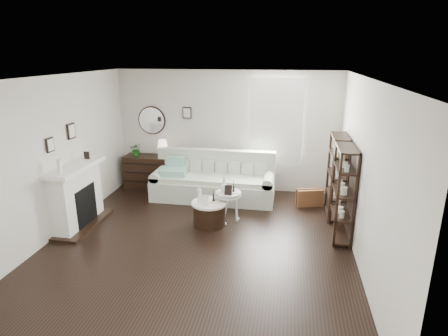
% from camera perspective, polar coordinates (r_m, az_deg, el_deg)
% --- Properties ---
extents(room, '(5.50, 5.50, 5.50)m').
position_cam_1_polar(room, '(8.29, 5.35, 7.02)').
color(room, black).
rests_on(room, ground).
extents(fireplace, '(0.50, 1.40, 1.84)m').
position_cam_1_polar(fireplace, '(7.28, -21.42, -4.25)').
color(fireplace, white).
rests_on(fireplace, ground).
extents(shelf_unit_far, '(0.30, 0.80, 1.60)m').
position_cam_1_polar(shelf_unit_far, '(7.40, 16.83, -1.26)').
color(shelf_unit_far, black).
rests_on(shelf_unit_far, ground).
extents(shelf_unit_near, '(0.30, 0.80, 1.60)m').
position_cam_1_polar(shelf_unit_near, '(6.56, 17.67, -3.71)').
color(shelf_unit_near, black).
rests_on(shelf_unit_near, ground).
extents(sofa, '(2.61, 0.90, 1.02)m').
position_cam_1_polar(sofa, '(8.14, -1.56, -2.29)').
color(sofa, beige).
rests_on(sofa, ground).
extents(quilt, '(0.60, 0.51, 0.14)m').
position_cam_1_polar(quilt, '(8.15, -7.66, -0.52)').
color(quilt, '#299666').
rests_on(quilt, sofa).
extents(suitcase, '(0.56, 0.31, 0.36)m').
position_cam_1_polar(suitcase, '(7.97, 12.89, -4.40)').
color(suitcase, brown).
rests_on(suitcase, ground).
extents(dresser, '(1.15, 0.49, 0.77)m').
position_cam_1_polar(dresser, '(8.92, -11.17, -0.55)').
color(dresser, black).
rests_on(dresser, ground).
extents(table_lamp, '(0.29, 0.29, 0.39)m').
position_cam_1_polar(table_lamp, '(8.65, -9.31, 3.00)').
color(table_lamp, white).
rests_on(table_lamp, dresser).
extents(potted_plant, '(0.33, 0.31, 0.31)m').
position_cam_1_polar(potted_plant, '(8.84, -13.22, 2.78)').
color(potted_plant, '#185519').
rests_on(potted_plant, dresser).
extents(drum_table, '(0.65, 0.65, 0.45)m').
position_cam_1_polar(drum_table, '(6.91, -2.25, -6.93)').
color(drum_table, black).
rests_on(drum_table, ground).
extents(pedestal_table, '(0.48, 0.48, 0.58)m').
position_cam_1_polar(pedestal_table, '(6.94, 0.65, -4.10)').
color(pedestal_table, white).
rests_on(pedestal_table, ground).
extents(eiffel_drum, '(0.15, 0.15, 0.21)m').
position_cam_1_polar(eiffel_drum, '(6.81, -1.61, -4.33)').
color(eiffel_drum, black).
rests_on(eiffel_drum, drum_table).
extents(bottle_drum, '(0.08, 0.08, 0.33)m').
position_cam_1_polar(bottle_drum, '(6.73, -3.77, -4.07)').
color(bottle_drum, silver).
rests_on(bottle_drum, drum_table).
extents(card_frame_drum, '(0.15, 0.06, 0.20)m').
position_cam_1_polar(card_frame_drum, '(6.65, -2.96, -4.95)').
color(card_frame_drum, white).
rests_on(card_frame_drum, drum_table).
extents(eiffel_ped, '(0.13, 0.13, 0.20)m').
position_cam_1_polar(eiffel_ped, '(6.90, 1.47, -2.90)').
color(eiffel_ped, black).
rests_on(eiffel_ped, pedestal_table).
extents(flask_ped, '(0.15, 0.15, 0.29)m').
position_cam_1_polar(flask_ped, '(6.90, -0.01, -2.50)').
color(flask_ped, silver).
rests_on(flask_ped, pedestal_table).
extents(card_frame_ped, '(0.14, 0.06, 0.18)m').
position_cam_1_polar(card_frame_ped, '(6.77, 0.65, -3.38)').
color(card_frame_ped, black).
rests_on(card_frame_ped, pedestal_table).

